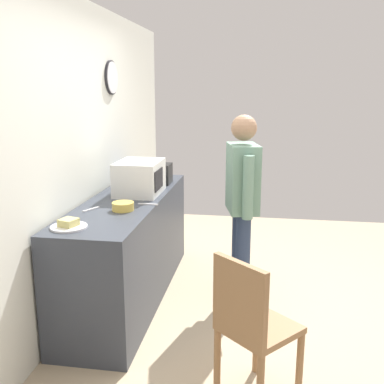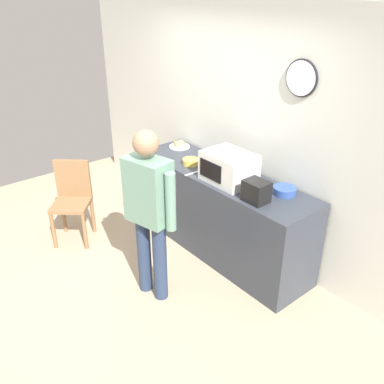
{
  "view_description": "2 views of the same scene",
  "coord_description": "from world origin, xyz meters",
  "px_view_note": "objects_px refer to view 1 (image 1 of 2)",
  "views": [
    {
      "loc": [
        -3.42,
        0.06,
        1.88
      ],
      "look_at": [
        0.43,
        0.67,
        0.96
      ],
      "focal_mm": 41.66,
      "sensor_mm": 36.0,
      "label": 1
    },
    {
      "loc": [
        3.06,
        -1.5,
        2.71
      ],
      "look_at": [
        0.39,
        0.7,
        0.95
      ],
      "focal_mm": 38.38,
      "sensor_mm": 36.0,
      "label": 2
    }
  ],
  "objects_px": {
    "microwave": "(140,177)",
    "fork_utensil": "(91,209)",
    "cereal_bowl": "(123,206)",
    "person_standing": "(242,194)",
    "sandwich_plate": "(69,225)",
    "salad_bowl": "(134,178)",
    "spoon_utensil": "(148,204)",
    "wooden_chair": "(251,324)",
    "toaster": "(162,174)"
  },
  "relations": [
    {
      "from": "person_standing",
      "to": "wooden_chair",
      "type": "bearing_deg",
      "value": -174.72
    },
    {
      "from": "spoon_utensil",
      "to": "microwave",
      "type": "bearing_deg",
      "value": 24.73
    },
    {
      "from": "toaster",
      "to": "fork_utensil",
      "type": "xyz_separation_m",
      "value": [
        -1.06,
        0.34,
        -0.1
      ]
    },
    {
      "from": "cereal_bowl",
      "to": "fork_utensil",
      "type": "xyz_separation_m",
      "value": [
        -0.02,
        0.26,
        -0.03
      ]
    },
    {
      "from": "salad_bowl",
      "to": "person_standing",
      "type": "distance_m",
      "value": 1.28
    },
    {
      "from": "microwave",
      "to": "salad_bowl",
      "type": "distance_m",
      "value": 0.59
    },
    {
      "from": "microwave",
      "to": "fork_utensil",
      "type": "distance_m",
      "value": 0.66
    },
    {
      "from": "spoon_utensil",
      "to": "wooden_chair",
      "type": "xyz_separation_m",
      "value": [
        -1.07,
        -0.89,
        -0.42
      ]
    },
    {
      "from": "microwave",
      "to": "toaster",
      "type": "xyz_separation_m",
      "value": [
        0.46,
        -0.1,
        -0.05
      ]
    },
    {
      "from": "microwave",
      "to": "spoon_utensil",
      "type": "height_order",
      "value": "microwave"
    },
    {
      "from": "salad_bowl",
      "to": "wooden_chair",
      "type": "xyz_separation_m",
      "value": [
        -1.98,
        -1.28,
        -0.45
      ]
    },
    {
      "from": "microwave",
      "to": "sandwich_plate",
      "type": "bearing_deg",
      "value": 168.82
    },
    {
      "from": "sandwich_plate",
      "to": "salad_bowl",
      "type": "distance_m",
      "value": 1.61
    },
    {
      "from": "cereal_bowl",
      "to": "microwave",
      "type": "bearing_deg",
      "value": 2.08
    },
    {
      "from": "wooden_chair",
      "to": "microwave",
      "type": "bearing_deg",
      "value": 36.42
    },
    {
      "from": "sandwich_plate",
      "to": "fork_utensil",
      "type": "distance_m",
      "value": 0.48
    },
    {
      "from": "toaster",
      "to": "fork_utensil",
      "type": "relative_size",
      "value": 1.29
    },
    {
      "from": "microwave",
      "to": "toaster",
      "type": "relative_size",
      "value": 2.27
    },
    {
      "from": "microwave",
      "to": "cereal_bowl",
      "type": "height_order",
      "value": "microwave"
    },
    {
      "from": "cereal_bowl",
      "to": "spoon_utensil",
      "type": "bearing_deg",
      "value": -36.71
    },
    {
      "from": "microwave",
      "to": "toaster",
      "type": "bearing_deg",
      "value": -12.29
    },
    {
      "from": "sandwich_plate",
      "to": "spoon_utensil",
      "type": "bearing_deg",
      "value": -28.74
    },
    {
      "from": "salad_bowl",
      "to": "fork_utensil",
      "type": "distance_m",
      "value": 1.13
    },
    {
      "from": "salad_bowl",
      "to": "spoon_utensil",
      "type": "xyz_separation_m",
      "value": [
        -0.91,
        -0.39,
        -0.03
      ]
    },
    {
      "from": "toaster",
      "to": "spoon_utensil",
      "type": "xyz_separation_m",
      "value": [
        -0.84,
        -0.07,
        -0.1
      ]
    },
    {
      "from": "sandwich_plate",
      "to": "wooden_chair",
      "type": "xyz_separation_m",
      "value": [
        -0.37,
        -1.28,
        -0.43
      ]
    },
    {
      "from": "sandwich_plate",
      "to": "salad_bowl",
      "type": "bearing_deg",
      "value": 0.13
    },
    {
      "from": "microwave",
      "to": "wooden_chair",
      "type": "relative_size",
      "value": 0.53
    },
    {
      "from": "toaster",
      "to": "microwave",
      "type": "bearing_deg",
      "value": 167.71
    },
    {
      "from": "sandwich_plate",
      "to": "wooden_chair",
      "type": "relative_size",
      "value": 0.27
    },
    {
      "from": "wooden_chair",
      "to": "sandwich_plate",
      "type": "bearing_deg",
      "value": 73.82
    },
    {
      "from": "salad_bowl",
      "to": "wooden_chair",
      "type": "height_order",
      "value": "salad_bowl"
    },
    {
      "from": "cereal_bowl",
      "to": "person_standing",
      "type": "height_order",
      "value": "person_standing"
    },
    {
      "from": "salad_bowl",
      "to": "person_standing",
      "type": "height_order",
      "value": "person_standing"
    },
    {
      "from": "sandwich_plate",
      "to": "spoon_utensil",
      "type": "distance_m",
      "value": 0.8
    },
    {
      "from": "sandwich_plate",
      "to": "person_standing",
      "type": "distance_m",
      "value": 1.55
    },
    {
      "from": "sandwich_plate",
      "to": "toaster",
      "type": "height_order",
      "value": "toaster"
    },
    {
      "from": "microwave",
      "to": "toaster",
      "type": "distance_m",
      "value": 0.48
    },
    {
      "from": "person_standing",
      "to": "fork_utensil",
      "type": "bearing_deg",
      "value": 115.81
    },
    {
      "from": "wooden_chair",
      "to": "toaster",
      "type": "bearing_deg",
      "value": 26.82
    },
    {
      "from": "toaster",
      "to": "person_standing",
      "type": "bearing_deg",
      "value": -120.71
    },
    {
      "from": "salad_bowl",
      "to": "cereal_bowl",
      "type": "height_order",
      "value": "salad_bowl"
    },
    {
      "from": "cereal_bowl",
      "to": "person_standing",
      "type": "relative_size",
      "value": 0.1
    },
    {
      "from": "sandwich_plate",
      "to": "toaster",
      "type": "xyz_separation_m",
      "value": [
        1.53,
        -0.31,
        0.08
      ]
    },
    {
      "from": "sandwich_plate",
      "to": "wooden_chair",
      "type": "bearing_deg",
      "value": -106.18
    },
    {
      "from": "salad_bowl",
      "to": "fork_utensil",
      "type": "xyz_separation_m",
      "value": [
        -1.13,
        0.02,
        -0.03
      ]
    },
    {
      "from": "sandwich_plate",
      "to": "fork_utensil",
      "type": "relative_size",
      "value": 1.48
    },
    {
      "from": "salad_bowl",
      "to": "cereal_bowl",
      "type": "relative_size",
      "value": 1.25
    },
    {
      "from": "microwave",
      "to": "salad_bowl",
      "type": "relative_size",
      "value": 2.3
    },
    {
      "from": "cereal_bowl",
      "to": "person_standing",
      "type": "distance_m",
      "value": 1.06
    }
  ]
}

